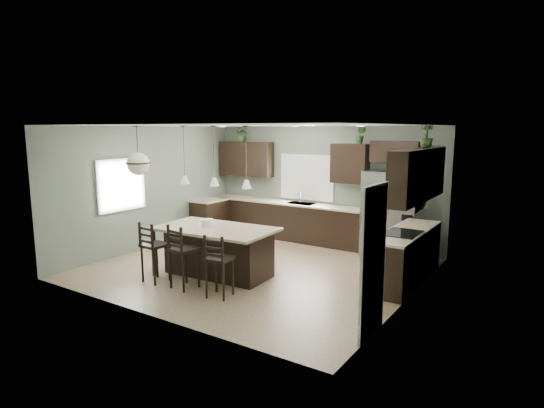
{
  "coord_description": "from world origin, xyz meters",
  "views": [
    {
      "loc": [
        5.03,
        -7.08,
        2.74
      ],
      "look_at": [
        0.1,
        0.4,
        1.25
      ],
      "focal_mm": 30.0,
      "sensor_mm": 36.0,
      "label": 1
    }
  ],
  "objects_px": {
    "kitchen_island": "(216,252)",
    "bar_stool_center": "(184,256)",
    "refrigerator": "(386,214)",
    "bar_stool_left": "(155,252)",
    "plant_back_left": "(242,134)",
    "serving_dish": "(207,223)",
    "bar_stool_right": "(219,265)"
  },
  "relations": [
    {
      "from": "bar_stool_left",
      "to": "bar_stool_right",
      "type": "distance_m",
      "value": 1.45
    },
    {
      "from": "kitchen_island",
      "to": "bar_stool_center",
      "type": "distance_m",
      "value": 0.82
    },
    {
      "from": "serving_dish",
      "to": "bar_stool_left",
      "type": "height_order",
      "value": "bar_stool_left"
    },
    {
      "from": "kitchen_island",
      "to": "bar_stool_center",
      "type": "height_order",
      "value": "bar_stool_center"
    },
    {
      "from": "serving_dish",
      "to": "plant_back_left",
      "type": "distance_m",
      "value": 4.07
    },
    {
      "from": "refrigerator",
      "to": "plant_back_left",
      "type": "bearing_deg",
      "value": 176.7
    },
    {
      "from": "serving_dish",
      "to": "bar_stool_center",
      "type": "distance_m",
      "value": 0.93
    },
    {
      "from": "refrigerator",
      "to": "plant_back_left",
      "type": "relative_size",
      "value": 4.9
    },
    {
      "from": "bar_stool_left",
      "to": "bar_stool_center",
      "type": "distance_m",
      "value": 0.68
    },
    {
      "from": "kitchen_island",
      "to": "serving_dish",
      "type": "distance_m",
      "value": 0.57
    },
    {
      "from": "serving_dish",
      "to": "bar_stool_right",
      "type": "height_order",
      "value": "bar_stool_right"
    },
    {
      "from": "plant_back_left",
      "to": "bar_stool_right",
      "type": "bearing_deg",
      "value": -57.31
    },
    {
      "from": "refrigerator",
      "to": "bar_stool_left",
      "type": "distance_m",
      "value": 4.89
    },
    {
      "from": "kitchen_island",
      "to": "serving_dish",
      "type": "xyz_separation_m",
      "value": [
        -0.2,
        -0.01,
        0.53
      ]
    },
    {
      "from": "bar_stool_left",
      "to": "bar_stool_center",
      "type": "relative_size",
      "value": 0.98
    },
    {
      "from": "bar_stool_left",
      "to": "bar_stool_center",
      "type": "height_order",
      "value": "bar_stool_center"
    },
    {
      "from": "bar_stool_left",
      "to": "plant_back_left",
      "type": "distance_m",
      "value": 4.81
    },
    {
      "from": "kitchen_island",
      "to": "bar_stool_right",
      "type": "relative_size",
      "value": 2.05
    },
    {
      "from": "refrigerator",
      "to": "kitchen_island",
      "type": "xyz_separation_m",
      "value": [
        -2.17,
        -3.1,
        -0.46
      ]
    },
    {
      "from": "refrigerator",
      "to": "kitchen_island",
      "type": "height_order",
      "value": "refrigerator"
    },
    {
      "from": "bar_stool_right",
      "to": "serving_dish",
      "type": "bearing_deg",
      "value": 130.29
    },
    {
      "from": "serving_dish",
      "to": "refrigerator",
      "type": "bearing_deg",
      "value": 52.68
    },
    {
      "from": "kitchen_island",
      "to": "bar_stool_center",
      "type": "xyz_separation_m",
      "value": [
        -0.01,
        -0.82,
        0.11
      ]
    },
    {
      "from": "refrigerator",
      "to": "kitchen_island",
      "type": "relative_size",
      "value": 0.84
    },
    {
      "from": "refrigerator",
      "to": "bar_stool_center",
      "type": "bearing_deg",
      "value": -119.17
    },
    {
      "from": "plant_back_left",
      "to": "kitchen_island",
      "type": "bearing_deg",
      "value": -60.43
    },
    {
      "from": "refrigerator",
      "to": "bar_stool_center",
      "type": "relative_size",
      "value": 1.63
    },
    {
      "from": "bar_stool_left",
      "to": "serving_dish",
      "type": "bearing_deg",
      "value": 62.96
    },
    {
      "from": "serving_dish",
      "to": "bar_stool_left",
      "type": "bearing_deg",
      "value": -120.01
    },
    {
      "from": "kitchen_island",
      "to": "bar_stool_left",
      "type": "height_order",
      "value": "bar_stool_left"
    },
    {
      "from": "refrigerator",
      "to": "kitchen_island",
      "type": "distance_m",
      "value": 3.81
    },
    {
      "from": "kitchen_island",
      "to": "bar_stool_right",
      "type": "bearing_deg",
      "value": -49.87
    }
  ]
}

